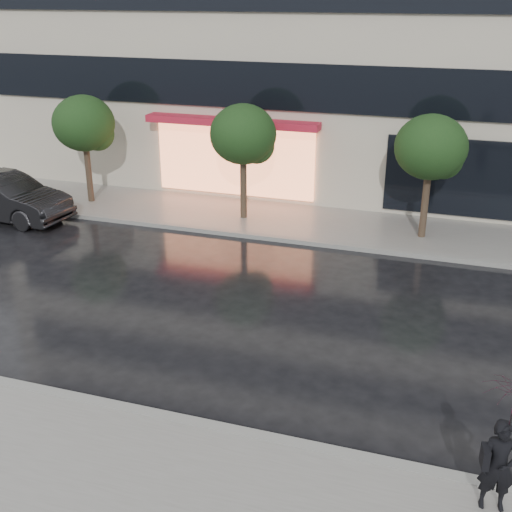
% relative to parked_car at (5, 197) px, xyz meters
% --- Properties ---
extents(ground, '(120.00, 120.00, 0.00)m').
position_rel_parked_car_xyz_m(ground, '(10.86, -7.60, -0.79)').
color(ground, black).
rests_on(ground, ground).
extents(sidewalk_far, '(60.00, 3.50, 0.12)m').
position_rel_parked_car_xyz_m(sidewalk_far, '(10.86, 2.65, -0.73)').
color(sidewalk_far, slate).
rests_on(sidewalk_far, ground).
extents(curb_near, '(60.00, 0.25, 0.14)m').
position_rel_parked_car_xyz_m(curb_near, '(10.86, -8.60, -0.72)').
color(curb_near, gray).
rests_on(curb_near, ground).
extents(curb_far, '(60.00, 0.25, 0.14)m').
position_rel_parked_car_xyz_m(curb_far, '(10.86, 0.90, -0.72)').
color(curb_far, gray).
rests_on(curb_far, ground).
extents(tree_far_west, '(2.20, 2.20, 3.99)m').
position_rel_parked_car_xyz_m(tree_far_west, '(1.92, 2.43, 2.13)').
color(tree_far_west, '#33261C').
rests_on(tree_far_west, ground).
extents(tree_mid_west, '(2.20, 2.20, 3.99)m').
position_rel_parked_car_xyz_m(tree_mid_west, '(7.92, 2.43, 2.13)').
color(tree_mid_west, '#33261C').
rests_on(tree_mid_west, ground).
extents(tree_mid_east, '(2.20, 2.20, 3.99)m').
position_rel_parked_car_xyz_m(tree_mid_east, '(13.92, 2.43, 2.13)').
color(tree_mid_east, '#33261C').
rests_on(tree_mid_east, ground).
extents(parked_car, '(4.92, 2.15, 1.57)m').
position_rel_parked_car_xyz_m(parked_car, '(0.00, 0.00, 0.00)').
color(parked_car, black).
rests_on(parked_car, ground).
extents(pedestrian_with_umbrella, '(1.06, 1.07, 2.23)m').
position_rel_parked_car_xyz_m(pedestrian_with_umbrella, '(15.87, -9.09, 0.83)').
color(pedestrian_with_umbrella, black).
rests_on(pedestrian_with_umbrella, sidewalk_near).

